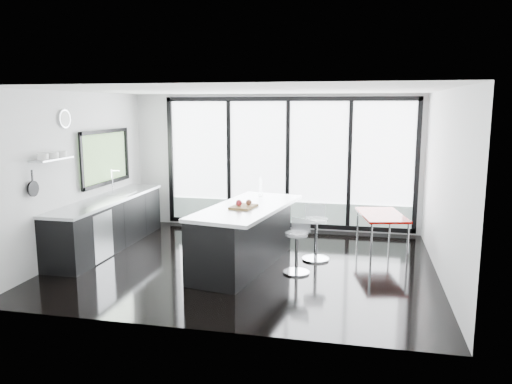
% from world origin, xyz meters
% --- Properties ---
extents(floor, '(6.00, 5.00, 0.00)m').
position_xyz_m(floor, '(0.00, 0.00, 0.00)').
color(floor, black).
rests_on(floor, ground).
extents(ceiling, '(6.00, 5.00, 0.00)m').
position_xyz_m(ceiling, '(0.00, 0.00, 2.80)').
color(ceiling, white).
rests_on(ceiling, wall_back).
extents(wall_back, '(6.00, 0.09, 2.80)m').
position_xyz_m(wall_back, '(0.27, 2.47, 1.27)').
color(wall_back, silver).
rests_on(wall_back, ground).
extents(wall_front, '(6.00, 0.00, 2.80)m').
position_xyz_m(wall_front, '(0.00, -2.50, 1.40)').
color(wall_front, silver).
rests_on(wall_front, ground).
extents(wall_left, '(0.26, 5.00, 2.80)m').
position_xyz_m(wall_left, '(-2.97, 0.27, 1.56)').
color(wall_left, silver).
rests_on(wall_left, ground).
extents(wall_right, '(0.00, 5.00, 2.80)m').
position_xyz_m(wall_right, '(3.00, 0.00, 1.40)').
color(wall_right, silver).
rests_on(wall_right, ground).
extents(counter_cabinets, '(0.69, 3.24, 1.36)m').
position_xyz_m(counter_cabinets, '(-2.67, 0.40, 0.46)').
color(counter_cabinets, black).
rests_on(counter_cabinets, floor).
extents(island, '(1.45, 2.61, 1.31)m').
position_xyz_m(island, '(-0.02, -0.13, 0.51)').
color(island, black).
rests_on(island, floor).
extents(bar_stool_near, '(0.52, 0.52, 0.65)m').
position_xyz_m(bar_stool_near, '(0.87, -0.29, 0.33)').
color(bar_stool_near, silver).
rests_on(bar_stool_near, floor).
extents(bar_stool_far, '(0.54, 0.54, 0.72)m').
position_xyz_m(bar_stool_far, '(1.09, 0.45, 0.36)').
color(bar_stool_far, silver).
rests_on(bar_stool_far, floor).
extents(red_table, '(0.96, 1.37, 0.67)m').
position_xyz_m(red_table, '(2.18, 1.27, 0.33)').
color(red_table, '#840400').
rests_on(red_table, floor).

